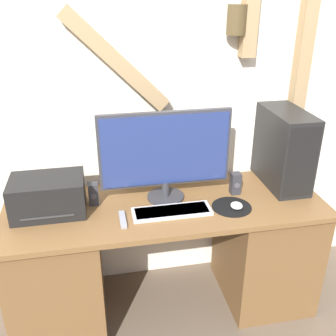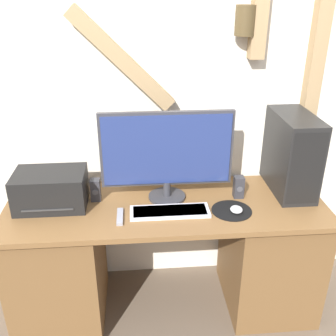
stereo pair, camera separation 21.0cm
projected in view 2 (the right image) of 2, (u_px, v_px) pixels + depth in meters
wall_back at (163, 78)px, 2.25m from camera, size 6.40×0.16×2.70m
desk at (166, 255)px, 2.34m from camera, size 1.78×0.62×0.73m
monitor at (167, 153)px, 2.14m from camera, size 0.73×0.21×0.51m
keyboard at (170, 212)px, 2.10m from camera, size 0.43×0.14×0.02m
mousepad at (232, 210)px, 2.13m from camera, size 0.22×0.22×0.00m
mouse at (236, 209)px, 2.10m from camera, size 0.07×0.07×0.03m
computer_tower at (291, 152)px, 2.27m from camera, size 0.20×0.47×0.46m
printer at (51, 189)px, 2.14m from camera, size 0.38×0.26×0.20m
speaker_left at (95, 190)px, 2.21m from camera, size 0.05×0.06×0.13m
speaker_right at (239, 187)px, 2.24m from camera, size 0.05×0.06×0.13m
remote_control at (120, 217)px, 2.06m from camera, size 0.03×0.15×0.02m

